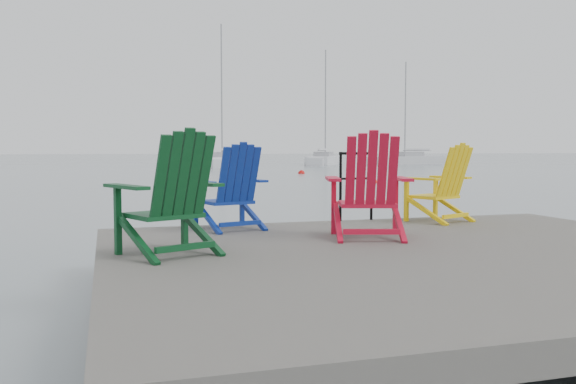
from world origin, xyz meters
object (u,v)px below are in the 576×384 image
object	(u,v)px
buoy_d	(207,169)
chair_blue	(231,187)
sailboat_near	(222,162)
buoy_c	(301,174)
chair_green	(171,194)
chair_red	(369,187)
sailboat_far	(408,161)
buoy_a	(373,183)
handrail	(356,179)
sailboat_mid	(324,161)
buoy_b	(195,175)
chair_yellow	(442,184)

from	to	relation	value
buoy_d	chair_blue	bearing A→B (deg)	-98.68
sailboat_near	buoy_c	world-z (taller)	sailboat_near
chair_blue	chair_green	bearing A→B (deg)	-134.17
chair_blue	chair_red	size ratio (longest dim) A/B	0.91
chair_green	sailboat_far	world-z (taller)	sailboat_far
sailboat_near	buoy_a	xyz separation A→B (m)	(1.57, -26.95, -0.35)
sailboat_near	buoy_c	distance (m)	16.51
chair_blue	chair_red	bearing A→B (deg)	-57.39
handrail	chair_red	size ratio (longest dim) A/B	0.83
buoy_a	sailboat_mid	bearing A→B (deg)	73.71
handrail	buoy_b	size ratio (longest dim) A/B	2.44
chair_green	chair_blue	distance (m)	1.76
handrail	chair_yellow	world-z (taller)	chair_yellow
buoy_b	buoy_c	size ratio (longest dim) A/B	0.90
sailboat_near	handrail	bearing A→B (deg)	-88.98
buoy_b	sailboat_mid	bearing A→B (deg)	53.27
chair_red	buoy_a	size ratio (longest dim) A/B	2.85
chair_red	sailboat_far	world-z (taller)	sailboat_far
sailboat_near	buoy_b	size ratio (longest dim) A/B	33.39
sailboat_near	chair_yellow	bearing A→B (deg)	-87.63
sailboat_near	buoy_c	xyz separation A→B (m)	(1.73, -16.41, -0.35)
sailboat_far	buoy_a	bearing A→B (deg)	144.30
sailboat_mid	buoy_c	bearing A→B (deg)	-82.58
sailboat_near	chair_red	bearing A→B (deg)	-89.35
chair_blue	buoy_b	bearing A→B (deg)	67.36
sailboat_far	buoy_c	world-z (taller)	sailboat_far
chair_green	buoy_c	size ratio (longest dim) A/B	2.63
chair_yellow	buoy_d	distance (m)	38.15
handrail	chair_green	xyz separation A→B (m)	(-2.61, -2.02, -0.00)
sailboat_mid	buoy_d	size ratio (longest dim) A/B	33.81
chair_green	sailboat_near	world-z (taller)	sailboat_near
sailboat_mid	chair_green	bearing A→B (deg)	-80.40
chair_green	buoy_b	bearing A→B (deg)	58.19
chair_green	chair_red	world-z (taller)	chair_red
chair_blue	chair_yellow	world-z (taller)	same
buoy_b	buoy_d	world-z (taller)	buoy_b
handrail	buoy_c	size ratio (longest dim) A/B	2.21
sailboat_mid	sailboat_far	size ratio (longest dim) A/B	1.11
chair_yellow	buoy_a	xyz separation A→B (m)	(6.94, 17.18, -0.99)
buoy_a	buoy_b	bearing A→B (deg)	121.92
chair_red	sailboat_mid	world-z (taller)	sailboat_mid
buoy_a	buoy_c	size ratio (longest dim) A/B	0.93
sailboat_mid	sailboat_far	world-z (taller)	sailboat_mid
chair_red	sailboat_far	distance (m)	53.10
buoy_c	chair_yellow	bearing A→B (deg)	-104.36
chair_green	sailboat_near	bearing A→B (deg)	55.56
chair_yellow	buoy_b	world-z (taller)	chair_yellow
chair_green	chair_yellow	bearing A→B (deg)	-0.06
handrail	buoy_a	bearing A→B (deg)	64.61
buoy_a	buoy_b	xyz separation A→B (m)	(-6.25, 10.04, 0.00)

